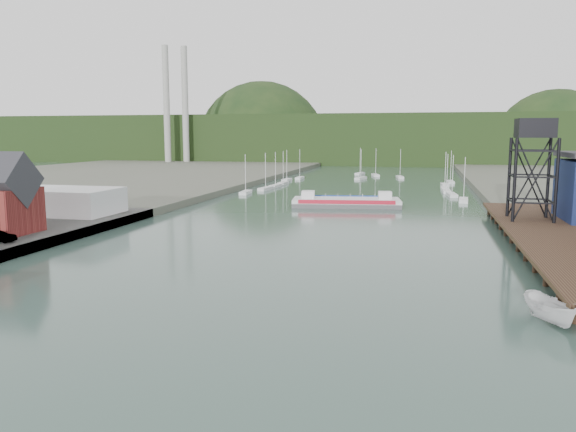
% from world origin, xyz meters
% --- Properties ---
extents(ground, '(600.00, 600.00, 0.00)m').
position_xyz_m(ground, '(0.00, 0.00, 0.00)').
color(ground, '#2B433B').
rests_on(ground, ground).
extents(east_pier, '(14.00, 70.00, 2.45)m').
position_xyz_m(east_pier, '(37.00, 45.00, 1.90)').
color(east_pier, black).
rests_on(east_pier, ground).
extents(white_shed, '(18.00, 12.00, 4.50)m').
position_xyz_m(white_shed, '(-44.00, 50.00, 3.85)').
color(white_shed, silver).
rests_on(white_shed, west_quay).
extents(lift_tower, '(6.50, 6.50, 16.00)m').
position_xyz_m(lift_tower, '(35.00, 58.00, 15.65)').
color(lift_tower, black).
rests_on(lift_tower, east_pier).
extents(marina_sailboats, '(57.71, 92.65, 0.90)m').
position_xyz_m(marina_sailboats, '(0.08, 138.46, 0.35)').
color(marina_sailboats, silver).
rests_on(marina_sailboats, ground).
extents(smokestacks, '(11.20, 8.20, 60.00)m').
position_xyz_m(smokestacks, '(-106.00, 232.50, 30.00)').
color(smokestacks, '#9E9E99').
rests_on(smokestacks, ground).
extents(distant_hills, '(500.00, 120.00, 80.00)m').
position_xyz_m(distant_hills, '(-3.98, 301.35, 10.38)').
color(distant_hills, black).
rests_on(distant_hills, ground).
extents(chain_ferry, '(24.40, 12.60, 3.35)m').
position_xyz_m(chain_ferry, '(1.92, 84.38, 0.96)').
color(chain_ferry, '#535356').
rests_on(chain_ferry, ground).
extents(motorboat, '(4.70, 6.66, 2.41)m').
position_xyz_m(motorboat, '(28.89, 11.28, 1.21)').
color(motorboat, silver).
rests_on(motorboat, ground).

